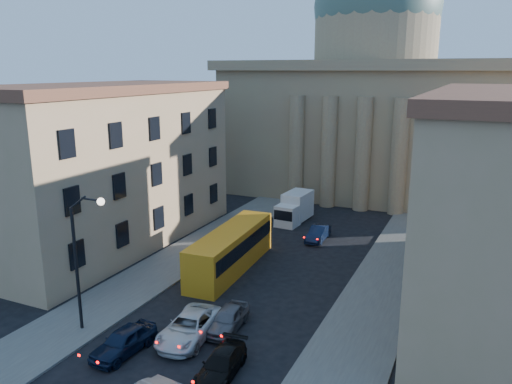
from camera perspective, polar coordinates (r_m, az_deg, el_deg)
sidewalk_left at (r=41.75m, az=-10.74°, el=-8.72°), size 5.00×60.00×0.15m
sidewalk_right at (r=35.49m, az=13.00°, el=-13.05°), size 5.00×60.00×0.15m
church at (r=70.29m, az=13.03°, el=10.19°), size 68.02×28.76×36.60m
building_left at (r=47.84m, az=-16.74°, el=3.02°), size 11.60×26.60×14.70m
street_lamp at (r=31.83m, az=-19.29°, el=-6.48°), size 2.62×0.44×8.83m
car_left_near at (r=30.81m, az=-14.88°, el=-16.15°), size 2.11×4.52×1.50m
car_left_mid at (r=31.49m, az=-7.62°, el=-15.04°), size 3.04×5.70×1.52m
car_right_mid at (r=28.16m, az=-3.99°, el=-19.04°), size 2.24×4.58×1.28m
car_right_far at (r=32.27m, az=-3.25°, el=-14.27°), size 2.07×4.35×1.44m
car_right_distant at (r=48.11m, az=7.12°, el=-4.72°), size 1.53×4.22×1.38m
city_bus at (r=40.79m, az=-2.87°, el=-6.45°), size 3.34×11.91×3.32m
box_truck at (r=53.49m, az=4.43°, el=-1.89°), size 2.57×5.76×3.09m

